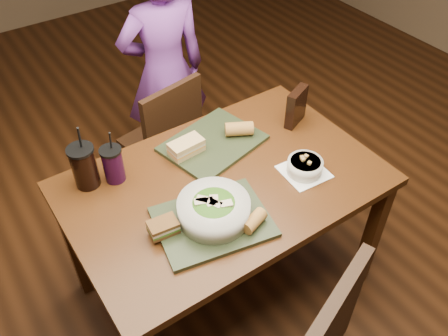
{
  "coord_description": "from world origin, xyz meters",
  "views": [
    {
      "loc": [
        -0.79,
        -1.17,
        2.13
      ],
      "look_at": [
        0.0,
        0.0,
        0.82
      ],
      "focal_mm": 38.0,
      "sensor_mm": 36.0,
      "label": 1
    }
  ],
  "objects": [
    {
      "name": "dining_table",
      "position": [
        0.0,
        0.0,
        0.66
      ],
      "size": [
        1.3,
        0.85,
        0.75
      ],
      "color": "#44230D",
      "rests_on": "ground"
    },
    {
      "name": "chip_bag",
      "position": [
        0.5,
        0.14,
        0.84
      ],
      "size": [
        0.14,
        0.09,
        0.18
      ],
      "primitive_type": "cube",
      "rotation": [
        0.0,
        0.0,
        0.4
      ],
      "color": "black",
      "rests_on": "dining_table"
    },
    {
      "name": "sandwich_near",
      "position": [
        -0.35,
        -0.11,
        0.79
      ],
      "size": [
        0.11,
        0.08,
        0.05
      ],
      "color": "#593819",
      "rests_on": "tray_near"
    },
    {
      "name": "soup_bowl",
      "position": [
        0.31,
        -0.15,
        0.78
      ],
      "size": [
        0.19,
        0.19,
        0.07
      ],
      "color": "white",
      "rests_on": "dining_table"
    },
    {
      "name": "sandwich_far",
      "position": [
        -0.05,
        0.22,
        0.8
      ],
      "size": [
        0.16,
        0.09,
        0.06
      ],
      "color": "tan",
      "rests_on": "tray_far"
    },
    {
      "name": "salad_bowl",
      "position": [
        -0.15,
        -0.16,
        0.81
      ],
      "size": [
        0.27,
        0.27,
        0.09
      ],
      "color": "silver",
      "rests_on": "tray_near"
    },
    {
      "name": "ground",
      "position": [
        0.0,
        0.0,
        0.0
      ],
      "size": [
        6.0,
        6.0,
        0.0
      ],
      "primitive_type": "plane",
      "color": "#381C0B",
      "rests_on": "ground"
    },
    {
      "name": "chair_far",
      "position": [
        0.09,
        0.68,
        0.48
      ],
      "size": [
        0.43,
        0.44,
        0.86
      ],
      "color": "black",
      "rests_on": "ground"
    },
    {
      "name": "cup_berry",
      "position": [
        -0.37,
        0.26,
        0.83
      ],
      "size": [
        0.09,
        0.09,
        0.25
      ],
      "color": "black",
      "rests_on": "dining_table"
    },
    {
      "name": "baguette_near",
      "position": [
        -0.05,
        -0.28,
        0.79
      ],
      "size": [
        0.11,
        0.08,
        0.05
      ],
      "primitive_type": "cylinder",
      "rotation": [
        0.0,
        1.57,
        0.32
      ],
      "color": "#AD7533",
      "rests_on": "tray_near"
    },
    {
      "name": "diner",
      "position": [
        0.25,
        0.97,
        0.69
      ],
      "size": [
        0.55,
        0.41,
        1.38
      ],
      "primitive_type": "imported",
      "rotation": [
        0.0,
        0.0,
        2.98
      ],
      "color": "purple",
      "rests_on": "ground"
    },
    {
      "name": "cup_cola",
      "position": [
        -0.47,
        0.3,
        0.85
      ],
      "size": [
        0.11,
        0.11,
        0.29
      ],
      "color": "black",
      "rests_on": "dining_table"
    },
    {
      "name": "tray_far",
      "position": [
        0.09,
        0.22,
        0.76
      ],
      "size": [
        0.48,
        0.41,
        0.02
      ],
      "primitive_type": "cube",
      "rotation": [
        0.0,
        0.0,
        0.22
      ],
      "color": "#252E19",
      "rests_on": "dining_table"
    },
    {
      "name": "tray_near",
      "position": [
        -0.17,
        -0.17,
        0.76
      ],
      "size": [
        0.47,
        0.39,
        0.02
      ],
      "primitive_type": "cube",
      "rotation": [
        0.0,
        0.0,
        -0.19
      ],
      "color": "#252E19",
      "rests_on": "dining_table"
    },
    {
      "name": "baguette_far",
      "position": [
        0.22,
        0.2,
        0.8
      ],
      "size": [
        0.14,
        0.12,
        0.06
      ],
      "primitive_type": "cylinder",
      "rotation": [
        0.0,
        1.57,
        -0.5
      ],
      "color": "#AD7533",
      "rests_on": "tray_far"
    }
  ]
}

